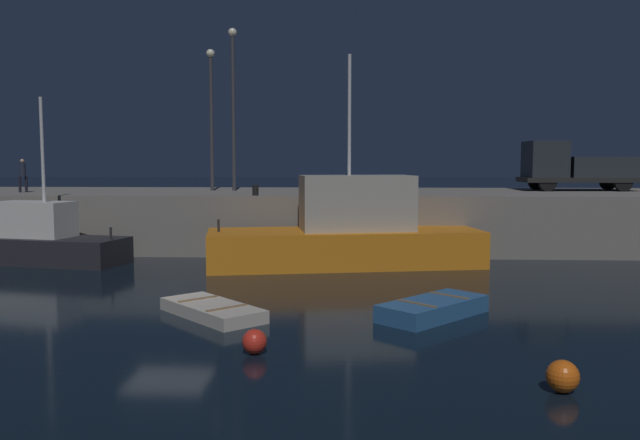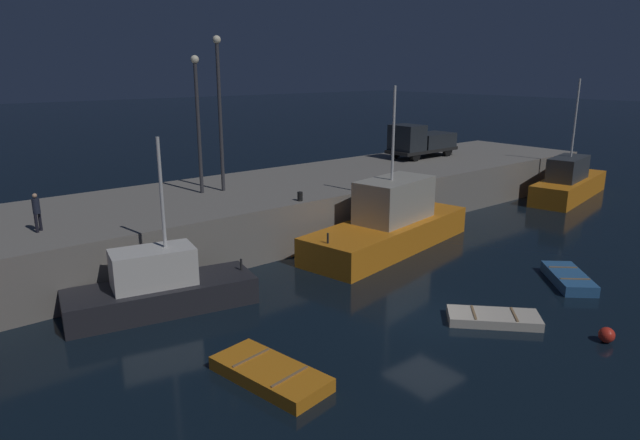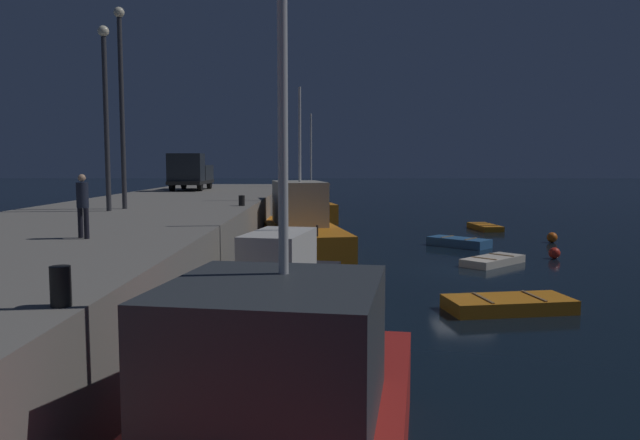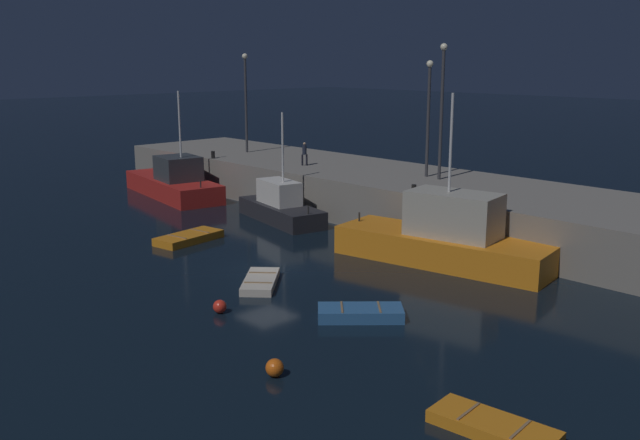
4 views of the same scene
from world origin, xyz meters
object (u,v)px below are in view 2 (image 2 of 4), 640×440
mooring_buoy_near (607,335)px  lamp_post_central (220,103)px  dinghy_orange_near (568,278)px  bollard_west (300,196)px  fishing_boat_white (390,224)px  lamp_post_east (198,114)px  fishing_trawler_red (159,288)px  rowboat_white_mid (494,318)px  fishing_boat_orange (569,183)px  dinghy_red_small (270,374)px  utility_truck (420,141)px  dockworker (37,210)px

mooring_buoy_near → lamp_post_central: 21.59m
dinghy_orange_near → bollard_west: 13.48m
fishing_boat_white → bollard_west: bearing=149.3°
fishing_boat_white → lamp_post_east: 11.93m
fishing_trawler_red → mooring_buoy_near: fishing_trawler_red is taller
mooring_buoy_near → lamp_post_east: lamp_post_east is taller
lamp_post_east → bollard_west: (3.03, -5.00, -4.10)m
rowboat_white_mid → bollard_west: (-0.48, 11.64, 2.83)m
fishing_boat_orange → dinghy_red_small: size_ratio=2.47×
dinghy_red_small → mooring_buoy_near: size_ratio=7.41×
fishing_boat_white → dinghy_orange_near: size_ratio=3.34×
dinghy_red_small → bollard_west: size_ratio=8.81×
utility_truck → lamp_post_central: bearing=-176.7°
lamp_post_central → fishing_boat_orange: bearing=-16.5°
dinghy_red_small → utility_truck: size_ratio=0.69×
fishing_boat_white → mooring_buoy_near: 12.85m
fishing_trawler_red → fishing_boat_white: 13.18m
mooring_buoy_near → lamp_post_central: lamp_post_central is taller
fishing_trawler_red → rowboat_white_mid: bearing=-44.4°
rowboat_white_mid → mooring_buoy_near: bearing=-64.0°
fishing_boat_orange → lamp_post_central: size_ratio=1.23×
dinghy_red_small → utility_truck: bearing=32.1°
lamp_post_central → bollard_west: bearing=-69.0°
lamp_post_east → dockworker: lamp_post_east is taller
mooring_buoy_near → utility_truck: bearing=56.5°
fishing_boat_white → dinghy_red_small: fishing_boat_white is taller
utility_truck → lamp_post_east: bearing=-177.6°
dinghy_orange_near → utility_truck: utility_truck is taller
utility_truck → dockworker: bearing=-173.3°
fishing_trawler_red → dockworker: fishing_trawler_red is taller
lamp_post_central → utility_truck: size_ratio=1.39×
dinghy_red_small → utility_truck: 29.28m
dinghy_red_small → dinghy_orange_near: bearing=-6.7°
fishing_boat_white → lamp_post_central: 11.36m
fishing_trawler_red → utility_truck: fishing_trawler_red is taller
rowboat_white_mid → dinghy_red_small: bearing=167.5°
lamp_post_central → rowboat_white_mid: bearing=-82.0°
fishing_boat_orange → utility_truck: bearing=130.3°
rowboat_white_mid → dockworker: (-12.52, 14.14, 3.54)m
lamp_post_east → utility_truck: (19.08, 0.79, -3.08)m
fishing_boat_orange → dinghy_orange_near: fishing_boat_orange is taller
fishing_boat_orange → dockworker: 35.72m
dinghy_red_small → lamp_post_east: lamp_post_east is taller
utility_truck → dinghy_orange_near: bearing=-118.7°
fishing_boat_white → bollard_west: size_ratio=24.56×
mooring_buoy_near → fishing_boat_white: bearing=81.0°
fishing_boat_white → rowboat_white_mid: bearing=-112.2°
dinghy_orange_near → lamp_post_central: 19.68m
dinghy_orange_near → utility_truck: (9.41, 17.20, 3.79)m
dinghy_orange_near → bollard_west: bearing=120.2°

